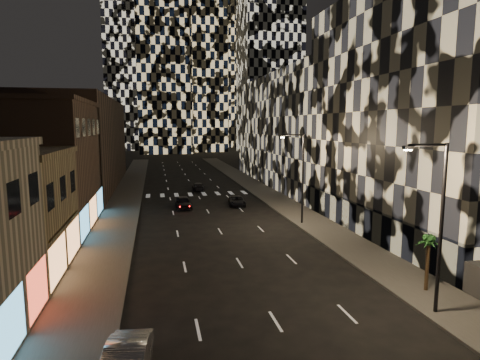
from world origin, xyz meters
name	(u,v)px	position (x,y,z in m)	size (l,w,h in m)	color
sidewalk_left	(126,196)	(-10.00, 50.00, 0.07)	(4.00, 120.00, 0.15)	#47443F
sidewalk_right	(263,191)	(10.00, 50.00, 0.07)	(4.00, 120.00, 0.15)	#47443F
curb_left	(142,196)	(-7.90, 50.00, 0.07)	(0.20, 120.00, 0.15)	#4C4C47
curb_right	(250,192)	(7.90, 50.00, 0.07)	(0.20, 120.00, 0.15)	#4C4C47
retail_brown	(36,168)	(-17.00, 33.50, 6.00)	(10.00, 15.00, 12.00)	#4C372B
retail_filler_left	(83,144)	(-17.00, 60.00, 7.00)	(10.00, 40.00, 14.00)	#4C372B
midrise_right	(445,114)	(20.00, 24.50, 11.00)	(16.00, 25.00, 22.00)	#232326
midrise_base	(363,220)	(12.30, 24.50, 1.50)	(0.60, 25.00, 3.00)	#383838
midrise_filler_right	(310,131)	(20.00, 57.00, 9.00)	(16.00, 40.00, 18.00)	#232326
tower_right_mid	(269,10)	(35.00, 135.00, 50.00)	(20.00, 20.00, 100.00)	black
tower_center_low	(163,16)	(-2.00, 140.00, 47.50)	(18.00, 18.00, 95.00)	black
streetlight_near	(438,217)	(8.35, 10.00, 5.35)	(2.55, 0.25, 9.00)	black
streetlight_far	(301,172)	(8.35, 30.00, 5.35)	(2.55, 0.25, 9.00)	black
car_dark_midlane	(183,202)	(-2.66, 40.27, 0.73)	(1.74, 4.31, 1.47)	black
car_dark_oncoming	(198,187)	(0.50, 53.25, 0.60)	(1.69, 4.16, 1.21)	black
car_dark_rightlane	(237,201)	(4.00, 40.54, 0.58)	(1.93, 4.20, 1.17)	black
palm_tree	(429,245)	(9.96, 12.61, 2.96)	(1.73, 1.73, 3.41)	#47331E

